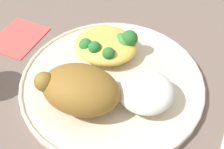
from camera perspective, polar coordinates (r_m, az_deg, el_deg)
ground_plane at (r=0.48m, az=-0.00°, el=-1.89°), size 2.00×2.00×0.00m
plate at (r=0.48m, az=-0.00°, el=-1.34°), size 0.30×0.30×0.01m
roasted_chicken at (r=0.42m, az=-6.46°, el=-2.84°), size 0.12×0.08×0.06m
rice_pile at (r=0.43m, az=6.64°, el=-3.27°), size 0.08×0.08×0.04m
mac_cheese_with_broccoli at (r=0.50m, az=-0.90°, el=5.91°), size 0.11×0.10×0.04m
napkin at (r=0.59m, az=-17.98°, el=7.00°), size 0.09×0.11×0.00m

